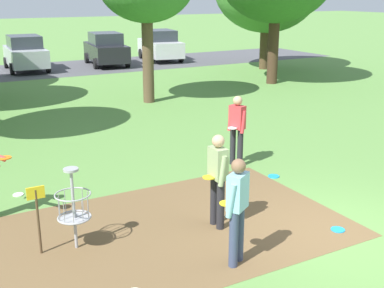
{
  "coord_description": "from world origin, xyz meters",
  "views": [
    {
      "loc": [
        -6.03,
        -5.54,
        4.04
      ],
      "look_at": [
        -1.23,
        3.15,
        1.0
      ],
      "focal_mm": 46.58,
      "sensor_mm": 36.0,
      "label": 1
    }
  ],
  "objects_px": {
    "player_throwing": "(218,176)",
    "frisbee_by_tee": "(338,230)",
    "parked_car_center_left": "(25,53)",
    "parked_car_center_right": "(106,49)",
    "frisbee_far_left": "(18,195)",
    "frisbee_far_right": "(274,176)",
    "parked_car_rightmost": "(160,45)",
    "disc_golf_basket": "(70,206)",
    "player_waiting_right": "(237,206)",
    "player_foreground_watching": "(237,127)"
  },
  "relations": [
    {
      "from": "parked_car_center_right",
      "to": "parked_car_rightmost",
      "type": "xyz_separation_m",
      "value": [
        3.64,
        0.43,
        0.0
      ]
    },
    {
      "from": "player_waiting_right",
      "to": "frisbee_far_right",
      "type": "distance_m",
      "value": 4.08
    },
    {
      "from": "player_throwing",
      "to": "parked_car_rightmost",
      "type": "relative_size",
      "value": 0.39
    },
    {
      "from": "disc_golf_basket",
      "to": "player_waiting_right",
      "type": "bearing_deg",
      "value": -38.86
    },
    {
      "from": "player_foreground_watching",
      "to": "frisbee_by_tee",
      "type": "height_order",
      "value": "player_foreground_watching"
    },
    {
      "from": "parked_car_rightmost",
      "to": "parked_car_center_left",
      "type": "bearing_deg",
      "value": -178.3
    },
    {
      "from": "frisbee_far_left",
      "to": "parked_car_center_left",
      "type": "height_order",
      "value": "parked_car_center_left"
    },
    {
      "from": "disc_golf_basket",
      "to": "parked_car_rightmost",
      "type": "xyz_separation_m",
      "value": [
        11.43,
        20.67,
        0.17
      ]
    },
    {
      "from": "player_waiting_right",
      "to": "frisbee_far_right",
      "type": "height_order",
      "value": "player_waiting_right"
    },
    {
      "from": "player_waiting_right",
      "to": "disc_golf_basket",
      "type": "bearing_deg",
      "value": 141.14
    },
    {
      "from": "player_foreground_watching",
      "to": "parked_car_center_left",
      "type": "bearing_deg",
      "value": 94.07
    },
    {
      "from": "player_foreground_watching",
      "to": "player_waiting_right",
      "type": "xyz_separation_m",
      "value": [
        -2.56,
        -3.83,
        0.0
      ]
    },
    {
      "from": "frisbee_by_tee",
      "to": "frisbee_far_left",
      "type": "distance_m",
      "value": 6.4
    },
    {
      "from": "player_waiting_right",
      "to": "player_foreground_watching",
      "type": "bearing_deg",
      "value": 56.19
    },
    {
      "from": "frisbee_far_left",
      "to": "frisbee_far_right",
      "type": "xyz_separation_m",
      "value": [
        5.32,
        -1.71,
        0.0
      ]
    },
    {
      "from": "player_throwing",
      "to": "frisbee_by_tee",
      "type": "height_order",
      "value": "player_throwing"
    },
    {
      "from": "frisbee_by_tee",
      "to": "parked_car_center_right",
      "type": "bearing_deg",
      "value": 80.9
    },
    {
      "from": "player_throwing",
      "to": "frisbee_by_tee",
      "type": "bearing_deg",
      "value": -33.35
    },
    {
      "from": "player_throwing",
      "to": "frisbee_far_left",
      "type": "xyz_separation_m",
      "value": [
        -2.86,
        3.22,
        -0.96
      ]
    },
    {
      "from": "disc_golf_basket",
      "to": "player_foreground_watching",
      "type": "xyz_separation_m",
      "value": [
        4.65,
        2.14,
        0.21
      ]
    },
    {
      "from": "frisbee_by_tee",
      "to": "parked_car_center_right",
      "type": "relative_size",
      "value": 0.06
    },
    {
      "from": "player_foreground_watching",
      "to": "frisbee_far_right",
      "type": "bearing_deg",
      "value": -74.27
    },
    {
      "from": "frisbee_by_tee",
      "to": "parked_car_center_right",
      "type": "height_order",
      "value": "parked_car_center_right"
    },
    {
      "from": "player_throwing",
      "to": "parked_car_rightmost",
      "type": "xyz_separation_m",
      "value": [
        8.93,
        21.13,
        -0.05
      ]
    },
    {
      "from": "player_waiting_right",
      "to": "parked_car_center_left",
      "type": "distance_m",
      "value": 22.15
    },
    {
      "from": "player_foreground_watching",
      "to": "player_waiting_right",
      "type": "bearing_deg",
      "value": -123.81
    },
    {
      "from": "frisbee_far_right",
      "to": "parked_car_center_right",
      "type": "relative_size",
      "value": 0.06
    },
    {
      "from": "frisbee_far_right",
      "to": "parked_car_rightmost",
      "type": "bearing_deg",
      "value": 71.73
    },
    {
      "from": "frisbee_far_left",
      "to": "frisbee_far_right",
      "type": "height_order",
      "value": "same"
    },
    {
      "from": "player_waiting_right",
      "to": "parked_car_center_right",
      "type": "relative_size",
      "value": 0.39
    },
    {
      "from": "frisbee_by_tee",
      "to": "frisbee_far_left",
      "type": "height_order",
      "value": "same"
    },
    {
      "from": "player_throwing",
      "to": "parked_car_center_right",
      "type": "relative_size",
      "value": 0.39
    },
    {
      "from": "parked_car_center_left",
      "to": "frisbee_far_left",
      "type": "bearing_deg",
      "value": -101.85
    },
    {
      "from": "frisbee_by_tee",
      "to": "parked_car_center_left",
      "type": "height_order",
      "value": "parked_car_center_left"
    },
    {
      "from": "frisbee_by_tee",
      "to": "parked_car_center_left",
      "type": "distance_m",
      "value": 22.1
    },
    {
      "from": "frisbee_far_right",
      "to": "parked_car_center_left",
      "type": "bearing_deg",
      "value": 94.75
    },
    {
      "from": "player_foreground_watching",
      "to": "frisbee_far_right",
      "type": "distance_m",
      "value": 1.48
    },
    {
      "from": "player_throwing",
      "to": "player_waiting_right",
      "type": "bearing_deg",
      "value": -108.61
    },
    {
      "from": "frisbee_by_tee",
      "to": "frisbee_far_right",
      "type": "bearing_deg",
      "value": 76.11
    },
    {
      "from": "parked_car_rightmost",
      "to": "frisbee_far_left",
      "type": "bearing_deg",
      "value": -123.37
    },
    {
      "from": "disc_golf_basket",
      "to": "frisbee_by_tee",
      "type": "xyz_separation_m",
      "value": [
        4.29,
        -1.63,
        -0.74
      ]
    },
    {
      "from": "parked_car_center_left",
      "to": "parked_car_center_right",
      "type": "height_order",
      "value": "same"
    },
    {
      "from": "frisbee_far_right",
      "to": "parked_car_center_left",
      "type": "height_order",
      "value": "parked_car_center_left"
    },
    {
      "from": "frisbee_far_left",
      "to": "player_waiting_right",
      "type": "bearing_deg",
      "value": -61.16
    },
    {
      "from": "parked_car_center_left",
      "to": "frisbee_far_right",
      "type": "bearing_deg",
      "value": -85.25
    },
    {
      "from": "disc_golf_basket",
      "to": "parked_car_center_right",
      "type": "bearing_deg",
      "value": 68.94
    },
    {
      "from": "parked_car_rightmost",
      "to": "frisbee_far_right",
      "type": "bearing_deg",
      "value": -108.27
    },
    {
      "from": "player_foreground_watching",
      "to": "parked_car_center_left",
      "type": "distance_m",
      "value": 18.34
    },
    {
      "from": "player_throwing",
      "to": "parked_car_center_left",
      "type": "xyz_separation_m",
      "value": [
        0.85,
        20.89,
        -0.05
      ]
    },
    {
      "from": "parked_car_rightmost",
      "to": "disc_golf_basket",
      "type": "bearing_deg",
      "value": -118.94
    }
  ]
}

